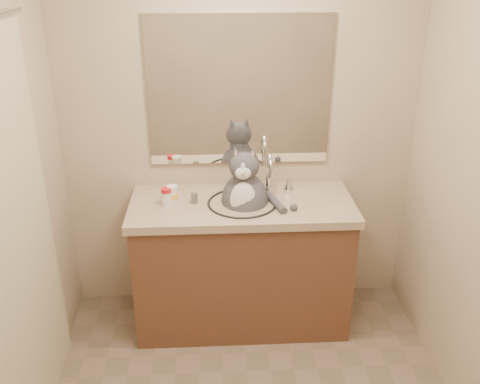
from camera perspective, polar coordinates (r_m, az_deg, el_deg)
The scene contains 8 objects.
room at distance 2.17m, azimuth 1.69°, elevation -3.70°, with size 2.22×2.52×2.42m.
vanity at distance 3.38m, azimuth 0.21°, elevation -7.28°, with size 1.34×0.59×1.12m.
mirror at distance 3.24m, azimuth -0.05°, elevation 10.65°, with size 1.10×0.02×0.90m, color white.
shower_curtain at distance 2.50m, azimuth -23.50°, elevation -6.35°, with size 0.02×1.30×1.93m.
cat at distance 3.18m, azimuth 0.52°, elevation -0.69°, with size 0.40×0.37×0.57m.
pill_bottle_redcap at distance 3.16m, azimuth -7.86°, elevation -0.48°, with size 0.07×0.07×0.11m.
pill_bottle_orange at distance 3.19m, azimuth -7.21°, elevation -0.26°, with size 0.08×0.08×0.11m.
grey_canister at distance 3.18m, azimuth -4.90°, elevation -0.64°, with size 0.04×0.04×0.06m.
Camera 1 is at (-0.17, -1.91, 2.23)m, focal length 40.00 mm.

